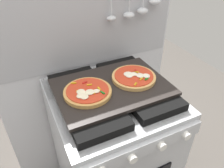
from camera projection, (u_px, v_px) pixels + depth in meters
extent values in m
cube|color=silver|center=(89.00, 76.00, 1.38)|extent=(1.10, 0.03, 1.55)
cube|color=#ADADB2|center=(86.00, 18.00, 1.16)|extent=(1.08, 0.00, 0.56)
ellipsoid|color=silver|center=(111.00, 18.00, 1.19)|extent=(0.05, 0.04, 0.03)
ellipsoid|color=silver|center=(129.00, 15.00, 1.23)|extent=(0.07, 0.06, 0.04)
ellipsoid|color=silver|center=(142.00, 11.00, 1.25)|extent=(0.07, 0.06, 0.04)
ellipsoid|color=silver|center=(155.00, 1.00, 1.25)|extent=(0.07, 0.06, 0.04)
cube|color=#B7BABF|center=(112.00, 150.00, 1.33)|extent=(0.60, 0.60, 0.86)
cube|color=black|center=(112.00, 96.00, 1.09)|extent=(0.59, 0.59, 0.01)
cube|color=black|center=(85.00, 99.00, 1.03)|extent=(0.24, 0.51, 0.04)
cube|color=black|center=(136.00, 85.00, 1.13)|extent=(0.24, 0.51, 0.04)
cube|color=#B7BABF|center=(145.00, 148.00, 0.89)|extent=(0.58, 0.02, 0.07)
cylinder|color=silver|center=(133.00, 159.00, 0.85)|extent=(0.04, 0.02, 0.04)
cylinder|color=silver|center=(162.00, 146.00, 0.90)|extent=(0.04, 0.02, 0.04)
cylinder|color=silver|center=(186.00, 136.00, 0.95)|extent=(0.04, 0.02, 0.04)
cube|color=black|center=(112.00, 87.00, 1.06)|extent=(0.54, 0.38, 0.02)
cylinder|color=tan|center=(88.00, 92.00, 1.00)|extent=(0.22, 0.22, 0.02)
cylinder|color=red|center=(88.00, 90.00, 0.99)|extent=(0.19, 0.19, 0.00)
ellipsoid|color=beige|center=(96.00, 91.00, 0.98)|extent=(0.03, 0.03, 0.01)
ellipsoid|color=beige|center=(82.00, 96.00, 0.95)|extent=(0.05, 0.04, 0.01)
ellipsoid|color=beige|center=(90.00, 92.00, 0.97)|extent=(0.04, 0.04, 0.01)
ellipsoid|color=beige|center=(81.00, 92.00, 0.97)|extent=(0.04, 0.04, 0.01)
ellipsoid|color=beige|center=(84.00, 97.00, 0.94)|extent=(0.04, 0.04, 0.01)
cube|color=gold|center=(74.00, 83.00, 1.03)|extent=(0.03, 0.02, 0.00)
cube|color=red|center=(85.00, 82.00, 1.04)|extent=(0.03, 0.01, 0.00)
cube|color=#19721E|center=(103.00, 93.00, 0.97)|extent=(0.02, 0.03, 0.00)
cube|color=red|center=(86.00, 91.00, 0.98)|extent=(0.03, 0.02, 0.00)
cube|color=#19721E|center=(90.00, 92.00, 0.98)|extent=(0.02, 0.02, 0.00)
cube|color=red|center=(81.00, 97.00, 0.94)|extent=(0.01, 0.02, 0.00)
cube|color=gold|center=(95.00, 92.00, 0.97)|extent=(0.02, 0.02, 0.00)
cube|color=gold|center=(99.00, 89.00, 0.99)|extent=(0.01, 0.02, 0.00)
cube|color=red|center=(90.00, 92.00, 0.97)|extent=(0.01, 0.03, 0.00)
cube|color=gold|center=(89.00, 85.00, 1.02)|extent=(0.03, 0.01, 0.00)
cube|color=red|center=(90.00, 90.00, 0.98)|extent=(0.01, 0.02, 0.00)
cube|color=gold|center=(79.00, 92.00, 0.98)|extent=(0.02, 0.02, 0.00)
cylinder|color=tan|center=(134.00, 77.00, 1.10)|extent=(0.22, 0.22, 0.02)
cylinder|color=red|center=(134.00, 75.00, 1.09)|extent=(0.19, 0.19, 0.00)
ellipsoid|color=#F4EACC|center=(129.00, 76.00, 1.08)|extent=(0.03, 0.04, 0.01)
ellipsoid|color=#F4EACC|center=(134.00, 74.00, 1.09)|extent=(0.03, 0.03, 0.01)
ellipsoid|color=#F4EACC|center=(133.00, 74.00, 1.09)|extent=(0.04, 0.03, 0.01)
ellipsoid|color=#F4EACC|center=(140.00, 75.00, 1.08)|extent=(0.04, 0.04, 0.01)
ellipsoid|color=#F4EACC|center=(128.00, 74.00, 1.09)|extent=(0.05, 0.05, 0.01)
ellipsoid|color=#F4EACC|center=(146.00, 76.00, 1.08)|extent=(0.04, 0.04, 0.01)
cube|color=gold|center=(128.00, 76.00, 1.08)|extent=(0.02, 0.03, 0.00)
cube|color=#19721E|center=(147.00, 79.00, 1.06)|extent=(0.03, 0.02, 0.00)
cube|color=gold|center=(137.00, 72.00, 1.11)|extent=(0.02, 0.02, 0.00)
cube|color=gold|center=(135.00, 84.00, 1.02)|extent=(0.02, 0.02, 0.00)
cube|color=red|center=(135.00, 71.00, 1.12)|extent=(0.02, 0.02, 0.00)
cube|color=gold|center=(141.00, 79.00, 1.06)|extent=(0.02, 0.02, 0.00)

